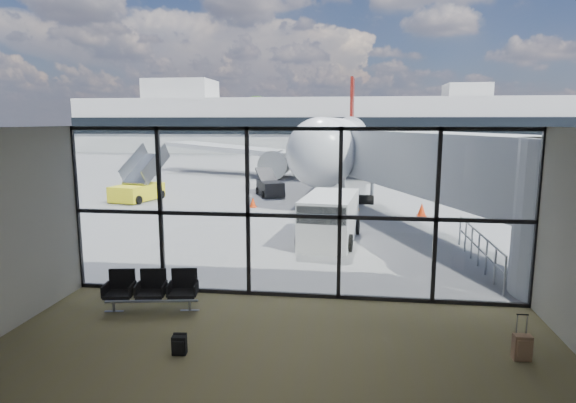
% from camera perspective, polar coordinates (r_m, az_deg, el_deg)
% --- Properties ---
extents(ground, '(220.00, 220.00, 0.00)m').
position_cam_1_polar(ground, '(52.39, 5.79, 4.37)').
color(ground, slate).
rests_on(ground, ground).
extents(lounge_shell, '(12.02, 8.01, 4.51)m').
position_cam_1_polar(lounge_shell, '(7.76, -3.54, -5.27)').
color(lounge_shell, brown).
rests_on(lounge_shell, ground).
extents(glass_curtain_wall, '(12.10, 0.12, 4.50)m').
position_cam_1_polar(glass_curtain_wall, '(12.48, 0.64, -1.50)').
color(glass_curtain_wall, white).
rests_on(glass_curtain_wall, ground).
extents(jet_bridge, '(8.00, 16.50, 4.33)m').
position_cam_1_polar(jet_bridge, '(19.64, 17.54, 3.59)').
color(jet_bridge, '#ABAFB1').
rests_on(jet_bridge, ground).
extents(apron_railing, '(0.06, 5.46, 1.11)m').
position_cam_1_polar(apron_railing, '(16.67, 21.69, -4.75)').
color(apron_railing, gray).
rests_on(apron_railing, ground).
extents(far_terminal, '(80.00, 12.20, 11.00)m').
position_cam_1_polar(far_terminal, '(74.16, 5.88, 9.11)').
color(far_terminal, '#BCBCB7').
rests_on(far_terminal, ground).
extents(tree_0, '(4.95, 4.95, 7.12)m').
position_cam_1_polar(tree_0, '(96.12, -21.79, 8.82)').
color(tree_0, '#382619').
rests_on(tree_0, ground).
extents(tree_1, '(5.61, 5.61, 8.07)m').
position_cam_1_polar(tree_1, '(93.37, -18.55, 9.38)').
color(tree_1, '#382619').
rests_on(tree_1, ground).
extents(tree_2, '(6.27, 6.27, 9.03)m').
position_cam_1_polar(tree_2, '(90.94, -15.11, 9.94)').
color(tree_2, '#382619').
rests_on(tree_2, ground).
extents(tree_3, '(4.95, 4.95, 7.12)m').
position_cam_1_polar(tree_3, '(88.84, -11.45, 9.30)').
color(tree_3, '#382619').
rests_on(tree_3, ground).
extents(tree_4, '(5.61, 5.61, 8.07)m').
position_cam_1_polar(tree_4, '(87.10, -7.67, 9.81)').
color(tree_4, '#382619').
rests_on(tree_4, ground).
extents(tree_5, '(6.27, 6.27, 9.03)m').
position_cam_1_polar(tree_5, '(85.76, -3.74, 10.29)').
color(tree_5, '#382619').
rests_on(tree_5, ground).
extents(seating_row, '(2.25, 0.97, 1.00)m').
position_cam_1_polar(seating_row, '(12.53, -15.79, -9.83)').
color(seating_row, gray).
rests_on(seating_row, ground).
extents(backpack, '(0.30, 0.28, 0.43)m').
position_cam_1_polar(backpack, '(10.26, -12.77, -16.26)').
color(backpack, black).
rests_on(backpack, ground).
extents(suitcase, '(0.35, 0.26, 0.91)m').
position_cam_1_polar(suitcase, '(10.80, 26.01, -15.27)').
color(suitcase, '#8E6A4F').
rests_on(suitcase, ground).
extents(airliner, '(32.36, 37.50, 9.66)m').
position_cam_1_polar(airliner, '(41.60, 6.44, 7.10)').
color(airliner, silver).
rests_on(airliner, ground).
extents(service_van, '(2.40, 4.36, 1.82)m').
position_cam_1_polar(service_van, '(18.63, 4.93, -1.97)').
color(service_van, silver).
rests_on(service_van, ground).
extents(belt_loader, '(2.40, 3.67, 1.61)m').
position_cam_1_polar(belt_loader, '(30.35, -2.17, 1.74)').
color(belt_loader, black).
rests_on(belt_loader, ground).
extents(mobile_stairs, '(2.54, 3.99, 2.61)m').
position_cam_1_polar(mobile_stairs, '(29.81, -17.35, 1.34)').
color(mobile_stairs, yellow).
rests_on(mobile_stairs, ground).
extents(traffic_cone_a, '(0.39, 0.39, 0.56)m').
position_cam_1_polar(traffic_cone_a, '(26.25, -4.18, -0.10)').
color(traffic_cone_a, '#E83A0C').
rests_on(traffic_cone_a, ground).
extents(traffic_cone_b, '(0.36, 0.36, 0.51)m').
position_cam_1_polar(traffic_cone_b, '(25.62, 8.05, -0.46)').
color(traffic_cone_b, orange).
rests_on(traffic_cone_b, ground).
extents(traffic_cone_c, '(0.45, 0.45, 0.64)m').
position_cam_1_polar(traffic_cone_c, '(24.70, 15.56, -0.94)').
color(traffic_cone_c, red).
rests_on(traffic_cone_c, ground).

